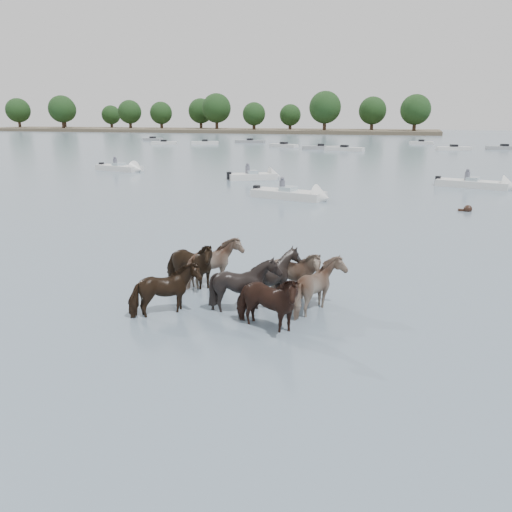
% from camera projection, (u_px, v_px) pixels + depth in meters
% --- Properties ---
extents(ground, '(400.00, 400.00, 0.00)m').
position_uv_depth(ground, '(207.00, 320.00, 12.71)').
color(ground, '#4D616F').
rests_on(ground, ground).
extents(shoreline, '(160.00, 30.00, 1.00)m').
position_uv_depth(shoreline, '(190.00, 130.00, 170.83)').
color(shoreline, '#4C4233').
rests_on(shoreline, ground).
extents(pony_herd, '(5.84, 4.40, 1.66)m').
position_uv_depth(pony_herd, '(245.00, 282.00, 13.60)').
color(pony_herd, black).
rests_on(pony_herd, ground).
extents(swimming_pony, '(0.72, 0.44, 0.44)m').
position_uv_depth(swimming_pony, '(467.00, 209.00, 27.24)').
color(swimming_pony, black).
rests_on(swimming_pony, ground).
extents(motorboat_a, '(4.50, 3.57, 1.92)m').
position_uv_depth(motorboat_a, '(260.00, 176.00, 41.18)').
color(motorboat_a, silver).
rests_on(motorboat_a, ground).
extents(motorboat_b, '(5.31, 2.69, 1.92)m').
position_uv_depth(motorboat_b, '(299.00, 195.00, 31.22)').
color(motorboat_b, silver).
rests_on(motorboat_b, ground).
extents(motorboat_c, '(5.56, 2.97, 1.92)m').
position_uv_depth(motorboat_c, '(484.00, 185.00, 36.11)').
color(motorboat_c, silver).
rests_on(motorboat_c, ground).
extents(motorboat_f, '(5.45, 2.80, 1.92)m').
position_uv_depth(motorboat_f, '(125.00, 168.00, 47.43)').
color(motorboat_f, silver).
rests_on(motorboat_f, ground).
extents(distant_flotilla, '(105.57, 24.82, 0.93)m').
position_uv_depth(distant_flotilla, '(387.00, 146.00, 83.73)').
color(distant_flotilla, gray).
rests_on(distant_flotilla, ground).
extents(treeline, '(150.78, 24.91, 12.22)m').
position_uv_depth(treeline, '(184.00, 110.00, 168.61)').
color(treeline, '#382619').
rests_on(treeline, ground).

